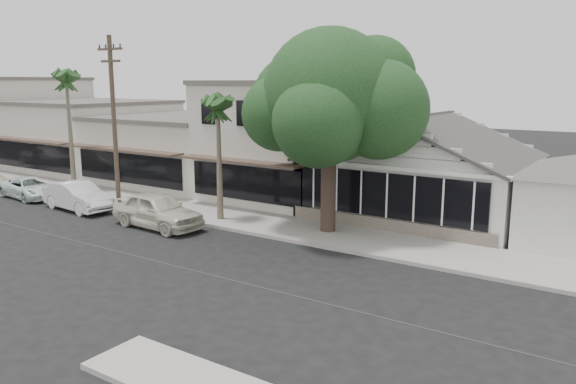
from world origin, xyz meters
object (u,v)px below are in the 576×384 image
Objects in this scene: utility_pole at (114,119)px; car_1 at (78,196)px; car_0 at (158,210)px; shade_tree at (331,100)px; car_2 at (30,188)px.

car_1 is at bearing -134.63° from utility_pole.
utility_pole is 6.40m from car_0.
shade_tree reaches higher than car_0.
car_2 is (-5.00, 0.39, -0.14)m from car_1.
car_0 is 6.19m from car_1.
car_0 is 0.54× the size of shade_tree.
car_0 is 11.20m from car_2.
car_1 is 1.04× the size of car_2.
utility_pole reaches higher than car_2.
shade_tree is at bearing -69.91° from car_1.
car_1 is (-1.45, -1.47, -4.04)m from utility_pole.
car_1 reaches higher than car_2.
car_0 is 9.44m from shade_tree.
car_0 is at bearing -152.11° from shade_tree.
car_0 is (4.74, -1.65, -3.96)m from utility_pole.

